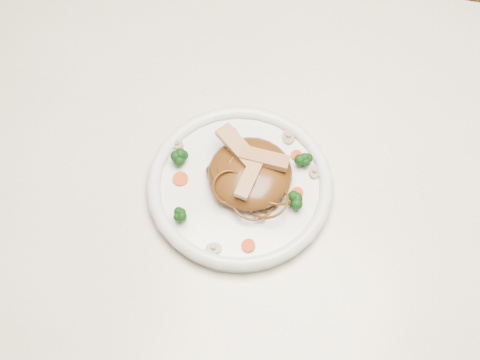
# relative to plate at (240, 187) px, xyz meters

# --- Properties ---
(ground) EXTENTS (4.00, 4.00, 0.00)m
(ground) POSITION_rel_plate_xyz_m (0.08, 0.06, -0.76)
(ground) COLOR #4C2F1A
(ground) RESTS_ON ground
(table) EXTENTS (1.20, 0.80, 0.75)m
(table) POSITION_rel_plate_xyz_m (0.08, 0.06, -0.11)
(table) COLOR white
(table) RESTS_ON ground
(plate) EXTENTS (0.30, 0.30, 0.02)m
(plate) POSITION_rel_plate_xyz_m (0.00, 0.00, 0.00)
(plate) COLOR white
(plate) RESTS_ON table
(noodle_mound) EXTENTS (0.15, 0.15, 0.04)m
(noodle_mound) POSITION_rel_plate_xyz_m (0.01, 0.01, 0.03)
(noodle_mound) COLOR #582F10
(noodle_mound) RESTS_ON plate
(chicken_a) EXTENTS (0.07, 0.03, 0.01)m
(chicken_a) POSITION_rel_plate_xyz_m (0.03, 0.03, 0.05)
(chicken_a) COLOR tan
(chicken_a) RESTS_ON noodle_mound
(chicken_b) EXTENTS (0.07, 0.07, 0.01)m
(chicken_b) POSITION_rel_plate_xyz_m (-0.01, 0.04, 0.05)
(chicken_b) COLOR tan
(chicken_b) RESTS_ON noodle_mound
(chicken_c) EXTENTS (0.03, 0.06, 0.01)m
(chicken_c) POSITION_rel_plate_xyz_m (0.01, -0.01, 0.05)
(chicken_c) COLOR tan
(chicken_c) RESTS_ON noodle_mound
(broccoli_0) EXTENTS (0.03, 0.03, 0.03)m
(broccoli_0) POSITION_rel_plate_xyz_m (0.08, 0.06, 0.02)
(broccoli_0) COLOR #0D3B0C
(broccoli_0) RESTS_ON plate
(broccoli_1) EXTENTS (0.03, 0.03, 0.03)m
(broccoli_1) POSITION_rel_plate_xyz_m (-0.09, 0.02, 0.02)
(broccoli_1) COLOR #0D3B0C
(broccoli_1) RESTS_ON plate
(broccoli_2) EXTENTS (0.03, 0.03, 0.03)m
(broccoli_2) POSITION_rel_plate_xyz_m (-0.07, -0.07, 0.02)
(broccoli_2) COLOR #0D3B0C
(broccoli_2) RESTS_ON plate
(broccoli_3) EXTENTS (0.03, 0.03, 0.03)m
(broccoli_3) POSITION_rel_plate_xyz_m (0.08, -0.02, 0.02)
(broccoli_3) COLOR #0D3B0C
(broccoli_3) RESTS_ON plate
(carrot_0) EXTENTS (0.02, 0.02, 0.00)m
(carrot_0) POSITION_rel_plate_xyz_m (0.07, 0.07, 0.01)
(carrot_0) COLOR #C43507
(carrot_0) RESTS_ON plate
(carrot_1) EXTENTS (0.03, 0.03, 0.00)m
(carrot_1) POSITION_rel_plate_xyz_m (-0.09, -0.01, 0.01)
(carrot_1) COLOR #C43507
(carrot_1) RESTS_ON plate
(carrot_2) EXTENTS (0.02, 0.02, 0.00)m
(carrot_2) POSITION_rel_plate_xyz_m (0.08, 0.00, 0.01)
(carrot_2) COLOR #C43507
(carrot_2) RESTS_ON plate
(carrot_3) EXTENTS (0.02, 0.02, 0.00)m
(carrot_3) POSITION_rel_plate_xyz_m (-0.03, 0.08, 0.01)
(carrot_3) COLOR #C43507
(carrot_3) RESTS_ON plate
(carrot_4) EXTENTS (0.02, 0.02, 0.00)m
(carrot_4) POSITION_rel_plate_xyz_m (0.03, -0.09, 0.01)
(carrot_4) COLOR #C43507
(carrot_4) RESTS_ON plate
(mushroom_0) EXTENTS (0.03, 0.03, 0.01)m
(mushroom_0) POSITION_rel_plate_xyz_m (-0.01, -0.11, 0.01)
(mushroom_0) COLOR tan
(mushroom_0) RESTS_ON plate
(mushroom_1) EXTENTS (0.02, 0.02, 0.01)m
(mushroom_1) POSITION_rel_plate_xyz_m (0.10, 0.04, 0.01)
(mushroom_1) COLOR tan
(mushroom_1) RESTS_ON plate
(mushroom_2) EXTENTS (0.03, 0.03, 0.01)m
(mushroom_2) POSITION_rel_plate_xyz_m (-0.11, 0.05, 0.01)
(mushroom_2) COLOR tan
(mushroom_2) RESTS_ON plate
(mushroom_3) EXTENTS (0.03, 0.03, 0.01)m
(mushroom_3) POSITION_rel_plate_xyz_m (0.05, 0.10, 0.01)
(mushroom_3) COLOR tan
(mushroom_3) RESTS_ON plate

